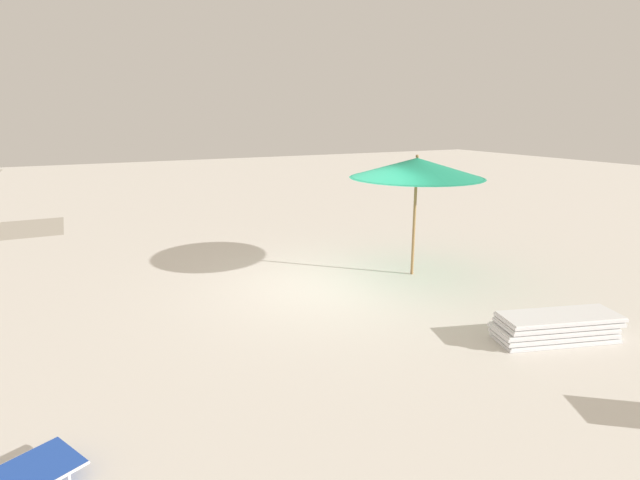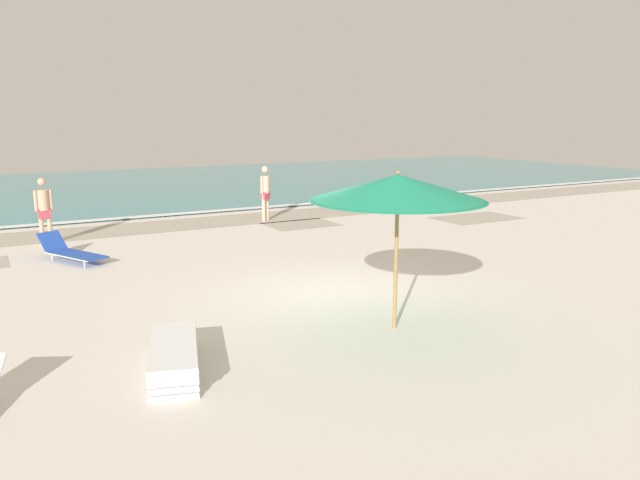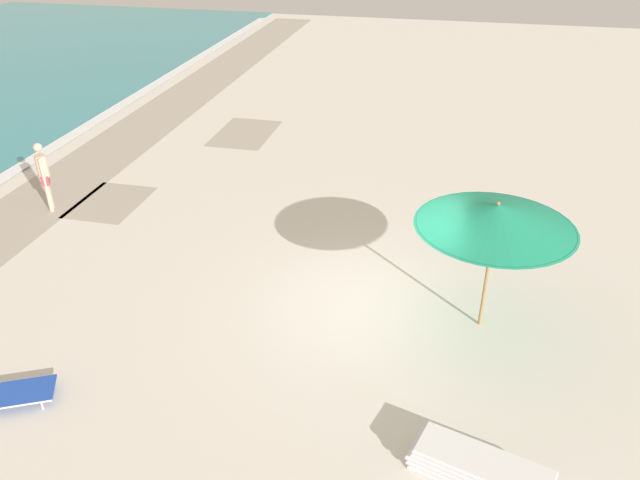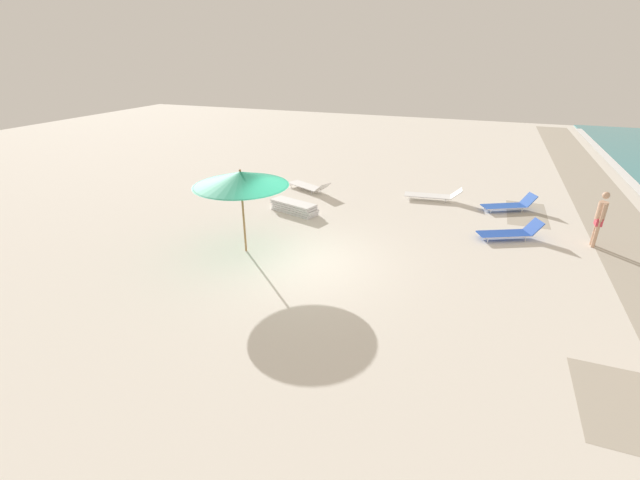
% 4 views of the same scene
% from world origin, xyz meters
% --- Properties ---
extents(ground_plane, '(60.00, 60.00, 0.16)m').
position_xyz_m(ground_plane, '(0.00, 0.01, -0.08)').
color(ground_plane, silver).
extents(beach_umbrella, '(2.76, 2.76, 2.54)m').
position_xyz_m(beach_umbrella, '(-0.06, -1.82, 2.27)').
color(beach_umbrella, '#9E7547').
rests_on(beach_umbrella, ground_plane).
extents(lounger_stack, '(1.14, 2.02, 0.41)m').
position_xyz_m(lounger_stack, '(-3.66, -1.81, 0.21)').
color(lounger_stack, white).
rests_on(lounger_stack, ground_plane).
extents(beachgoer_shoreline_child, '(0.40, 0.31, 1.76)m').
position_xyz_m(beachgoer_shoreline_child, '(2.41, 8.73, 1.00)').
color(beachgoer_shoreline_child, beige).
rests_on(beachgoer_shoreline_child, ground_plane).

